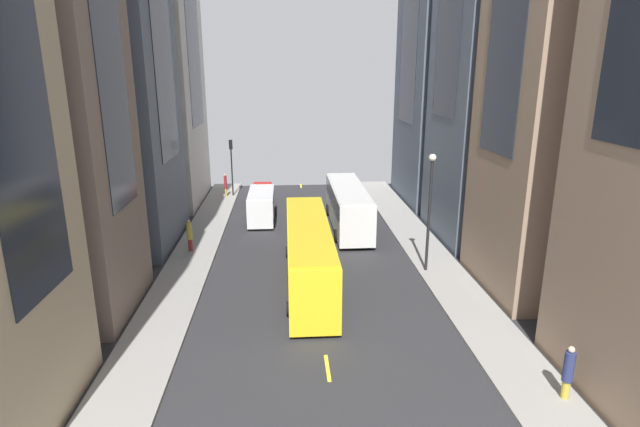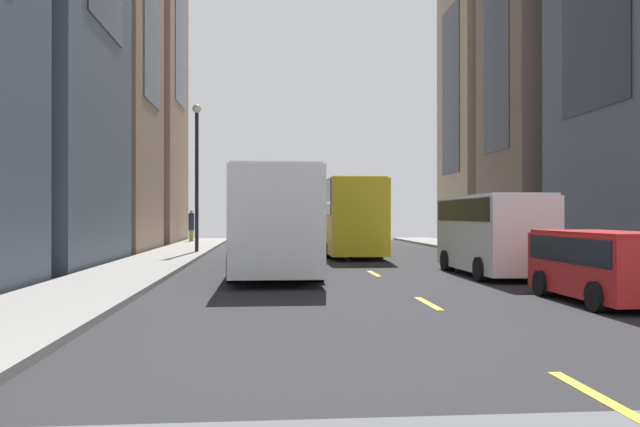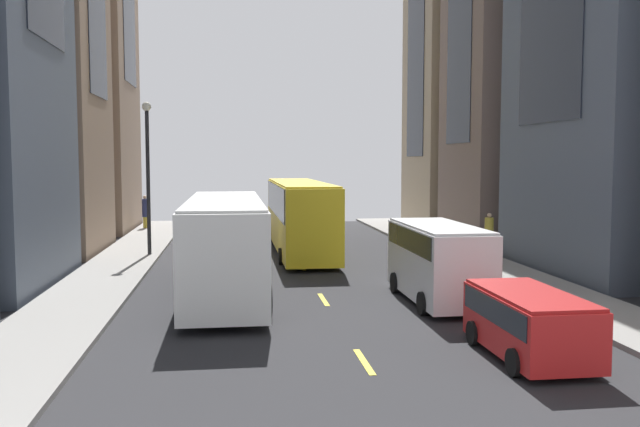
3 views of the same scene
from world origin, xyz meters
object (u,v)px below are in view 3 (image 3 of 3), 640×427
(pedestrian_crossing_mid, at_px, (489,236))
(city_bus_white, at_px, (225,238))
(streetcar_yellow, at_px, (299,210))
(delivery_van_white, at_px, (438,257))
(pedestrian_walking_far, at_px, (145,211))
(car_red_0, at_px, (529,319))

(pedestrian_crossing_mid, bearing_deg, city_bus_white, 22.40)
(streetcar_yellow, bearing_deg, delivery_van_white, -75.41)
(delivery_van_white, height_order, pedestrian_walking_far, delivery_van_white)
(car_red_0, bearing_deg, city_bus_white, 130.21)
(car_red_0, distance_m, pedestrian_walking_far, 33.56)
(pedestrian_walking_far, relative_size, pedestrian_crossing_mid, 1.00)
(city_bus_white, distance_m, delivery_van_white, 7.33)
(delivery_van_white, relative_size, car_red_0, 1.40)
(city_bus_white, xyz_separation_m, pedestrian_crossing_mid, (11.58, 5.01, -0.70))
(city_bus_white, relative_size, pedestrian_crossing_mid, 5.21)
(streetcar_yellow, height_order, pedestrian_crossing_mid, streetcar_yellow)
(city_bus_white, bearing_deg, car_red_0, -49.79)
(city_bus_white, height_order, pedestrian_walking_far, city_bus_white)
(streetcar_yellow, height_order, car_red_0, streetcar_yellow)
(streetcar_yellow, bearing_deg, pedestrian_crossing_mid, -35.25)
(pedestrian_crossing_mid, bearing_deg, pedestrian_walking_far, -46.57)
(streetcar_yellow, xyz_separation_m, car_red_0, (3.56, -19.13, -1.19))
(car_red_0, bearing_deg, streetcar_yellow, 100.53)
(car_red_0, bearing_deg, pedestrian_walking_far, 112.37)
(delivery_van_white, distance_m, pedestrian_crossing_mid, 8.54)
(delivery_van_white, distance_m, pedestrian_walking_far, 27.71)
(city_bus_white, bearing_deg, pedestrian_crossing_mid, 23.38)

